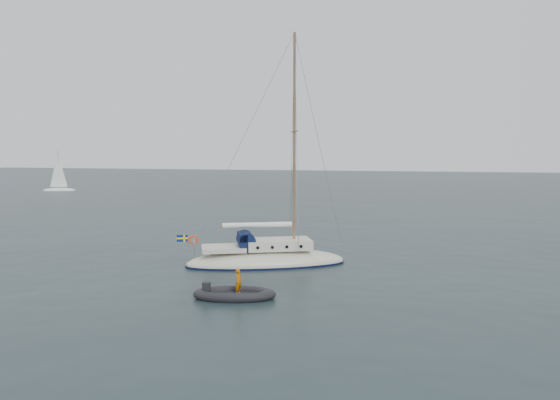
# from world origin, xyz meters

# --- Properties ---
(ground) EXTENTS (300.00, 300.00, 0.00)m
(ground) POSITION_xyz_m (0.00, 0.00, 0.00)
(ground) COLOR black
(ground) RESTS_ON ground
(sailboat) EXTENTS (10.28, 3.08, 14.65)m
(sailboat) POSITION_xyz_m (-3.54, 1.02, 1.11)
(sailboat) COLOR beige
(sailboat) RESTS_ON ground
(dinghy) EXTENTS (2.73, 1.23, 0.39)m
(dinghy) POSITION_xyz_m (-6.34, -0.17, 0.17)
(dinghy) COLOR #515055
(dinghy) RESTS_ON ground
(rib) EXTENTS (3.98, 1.81, 1.44)m
(rib) POSITION_xyz_m (-3.03, -6.58, 0.23)
(rib) COLOR black
(rib) RESTS_ON ground
(distant_yacht_c) EXTENTS (5.45, 2.91, 7.23)m
(distant_yacht_c) POSITION_xyz_m (-53.93, 50.39, 3.09)
(distant_yacht_c) COLOR white
(distant_yacht_c) RESTS_ON ground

